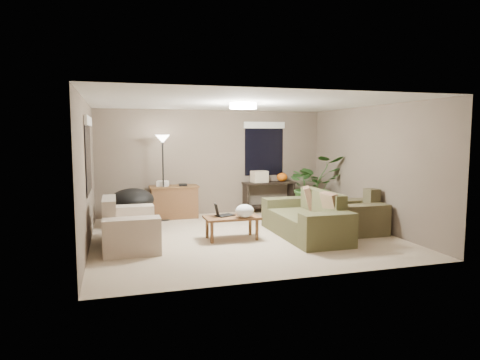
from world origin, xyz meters
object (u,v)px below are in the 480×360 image
object	(u,v)px
main_sofa	(307,221)
cat_scratching_post	(334,211)
armchair	(356,217)
console_table	(269,194)
houseplant	(314,192)
papasan_chair	(132,204)
floor_lamp	(163,149)
loveseat	(128,229)
desk	(174,202)
coffee_table	(232,220)

from	to	relation	value
main_sofa	cat_scratching_post	world-z (taller)	main_sofa
main_sofa	cat_scratching_post	xyz separation A→B (m)	(1.23, 1.19, -0.08)
main_sofa	armchair	bearing A→B (deg)	-0.26
armchair	console_table	xyz separation A→B (m)	(-0.86, 2.59, 0.14)
houseplant	papasan_chair	bearing A→B (deg)	-179.95
floor_lamp	houseplant	bearing A→B (deg)	-7.37
loveseat	papasan_chair	bearing A→B (deg)	85.19
console_table	loveseat	bearing A→B (deg)	-145.41
desk	loveseat	bearing A→B (deg)	-115.83
papasan_chair	loveseat	bearing A→B (deg)	-94.81
console_table	cat_scratching_post	distance (m)	1.75
armchair	cat_scratching_post	distance (m)	1.22
console_table	papasan_chair	size ratio (longest dim) A/B	1.32
desk	main_sofa	bearing A→B (deg)	-48.56
coffee_table	main_sofa	bearing A→B (deg)	-6.41
coffee_table	floor_lamp	bearing A→B (deg)	115.09
armchair	papasan_chair	distance (m)	4.57
cat_scratching_post	papasan_chair	bearing A→B (deg)	171.54
houseplant	coffee_table	bearing A→B (deg)	-145.80
desk	floor_lamp	size ratio (longest dim) A/B	0.58
desk	papasan_chair	size ratio (longest dim) A/B	1.11
armchair	houseplant	bearing A→B (deg)	89.89
main_sofa	papasan_chair	distance (m)	3.63
papasan_chair	floor_lamp	size ratio (longest dim) A/B	0.52
desk	houseplant	xyz separation A→B (m)	(3.23, -0.61, 0.18)
loveseat	cat_scratching_post	xyz separation A→B (m)	(4.49, 1.00, -0.08)
console_table	floor_lamp	size ratio (longest dim) A/B	0.68
main_sofa	papasan_chair	xyz separation A→B (m)	(-3.13, 1.84, 0.17)
loveseat	houseplant	bearing A→B (deg)	20.87
floor_lamp	cat_scratching_post	size ratio (longest dim) A/B	3.82
armchair	console_table	distance (m)	2.73
main_sofa	coffee_table	size ratio (longest dim) A/B	2.20
armchair	desk	bearing A→B (deg)	142.59
armchair	papasan_chair	bearing A→B (deg)	156.15
console_table	houseplant	xyz separation A→B (m)	(0.86, -0.74, 0.12)
cat_scratching_post	desk	bearing A→B (deg)	159.58
desk	houseplant	size ratio (longest dim) A/B	0.76
armchair	coffee_table	bearing A→B (deg)	176.19
loveseat	cat_scratching_post	size ratio (longest dim) A/B	3.20
floor_lamp	cat_scratching_post	xyz separation A→B (m)	(3.65, -1.10, -1.38)
papasan_chair	armchair	bearing A→B (deg)	-23.85
main_sofa	desk	distance (m)	3.28
desk	console_table	world-z (taller)	same
armchair	cat_scratching_post	size ratio (longest dim) A/B	2.00
main_sofa	papasan_chair	size ratio (longest dim) A/B	2.23
armchair	coffee_table	world-z (taller)	armchair
coffee_table	papasan_chair	distance (m)	2.40
loveseat	armchair	xyz separation A→B (m)	(4.32, -0.20, 0.00)
cat_scratching_post	coffee_table	bearing A→B (deg)	-158.71
papasan_chair	floor_lamp	world-z (taller)	floor_lamp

